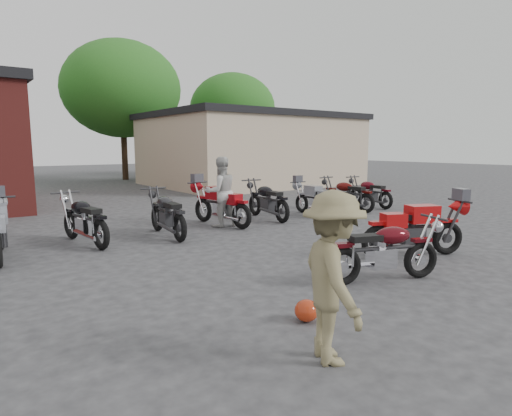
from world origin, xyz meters
TOP-DOWN VIEW (x-y plane):
  - ground at (0.00, 0.00)m, footprint 90.00×90.00m
  - stucco_building at (8.50, 15.00)m, footprint 10.00×8.00m
  - tree_2 at (4.00, 22.00)m, footprint 7.04×7.04m
  - tree_3 at (12.00, 22.00)m, footprint 6.08×6.08m
  - vintage_motorcycle at (0.14, -0.19)m, footprint 1.98×1.22m
  - sportbike at (1.85, 0.42)m, footprint 2.13×1.42m
  - helmet at (-1.87, -0.58)m, footprint 0.30×0.30m
  - person_light at (0.53, 5.21)m, footprint 0.97×0.80m
  - person_tan at (-2.32, -1.41)m, footprint 1.03×1.24m
  - row_bike_2 at (-2.87, 5.24)m, footprint 0.96×2.10m
  - row_bike_3 at (-1.11, 4.93)m, footprint 0.83×2.07m
  - row_bike_4 at (0.62, 5.37)m, footprint 1.02×2.18m
  - row_bike_5 at (2.21, 5.42)m, footprint 0.91×2.11m
  - row_bike_6 at (3.77, 5.06)m, footprint 0.72×1.88m
  - row_bike_7 at (5.30, 5.17)m, footprint 0.74×2.02m
  - row_bike_8 at (6.56, 5.27)m, footprint 0.84×1.96m

SIDE VIEW (x-z plane):
  - ground at x=0.00m, z-range 0.00..0.00m
  - helmet at x=-1.87m, z-range 0.00..0.27m
  - row_bike_6 at x=3.77m, z-range 0.00..1.07m
  - vintage_motorcycle at x=0.14m, z-range 0.00..1.09m
  - row_bike_8 at x=6.56m, z-range 0.00..1.10m
  - row_bike_7 at x=5.30m, z-range 0.00..1.15m
  - row_bike_2 at x=-2.87m, z-range 0.00..1.17m
  - row_bike_3 at x=-1.11m, z-range 0.00..1.17m
  - sportbike at x=1.85m, z-range 0.00..1.18m
  - row_bike_5 at x=2.21m, z-range 0.00..1.19m
  - row_bike_4 at x=0.62m, z-range 0.00..1.22m
  - person_tan at x=-2.32m, z-range 0.00..1.67m
  - person_light at x=0.53m, z-range 0.00..1.81m
  - stucco_building at x=8.50m, z-range 0.00..3.50m
  - tree_3 at x=12.00m, z-range 0.00..7.60m
  - tree_2 at x=4.00m, z-range 0.00..8.80m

